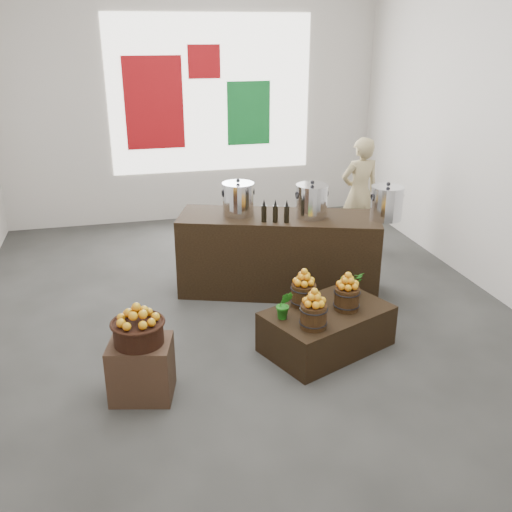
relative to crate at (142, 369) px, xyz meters
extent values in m
plane|color=#3B3B39|center=(1.18, 1.39, -0.26)|extent=(7.00, 7.00, 0.00)
cube|color=beige|center=(1.18, 4.89, 1.74)|extent=(6.00, 0.04, 4.00)
cube|color=white|center=(1.48, 4.87, 1.74)|extent=(3.20, 0.02, 2.40)
cube|color=#A10C11|center=(0.58, 4.86, 1.64)|extent=(0.90, 0.04, 1.40)
cube|color=#11702A|center=(2.08, 4.86, 1.44)|extent=(0.70, 0.04, 1.00)
cube|color=#A10C11|center=(1.38, 4.86, 2.24)|extent=(0.50, 0.04, 0.50)
cube|color=#493022|center=(0.00, 0.00, 0.00)|extent=(0.61, 0.54, 0.52)
cylinder|color=black|center=(0.00, 0.00, 0.36)|extent=(0.42, 0.42, 0.19)
cube|color=black|center=(1.82, 0.37, -0.05)|extent=(1.41, 1.16, 0.42)
cylinder|color=#38250F|center=(1.57, 0.08, 0.27)|extent=(0.24, 0.24, 0.22)
cylinder|color=#38250F|center=(2.01, 0.35, 0.27)|extent=(0.24, 0.24, 0.22)
cylinder|color=#38250F|center=(1.63, 0.53, 0.27)|extent=(0.24, 0.24, 0.22)
imported|color=#1C6B16|center=(2.16, 0.62, 0.29)|extent=(0.28, 0.25, 0.27)
imported|color=#1C6B16|center=(1.36, 0.30, 0.30)|extent=(0.19, 0.17, 0.29)
cube|color=black|center=(1.72, 1.78, 0.22)|extent=(2.44, 1.46, 0.95)
cylinder|color=silver|center=(1.27, 1.93, 0.87)|extent=(0.36, 0.36, 0.36)
cylinder|color=silver|center=(2.07, 1.66, 0.87)|extent=(0.36, 0.36, 0.36)
cylinder|color=silver|center=(2.87, 1.38, 0.87)|extent=(0.36, 0.36, 0.36)
imported|color=#9B8A5F|center=(3.26, 2.98, 0.53)|extent=(0.61, 0.43, 1.59)
camera|label=1|loc=(-0.04, -4.29, 2.72)|focal=40.00mm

